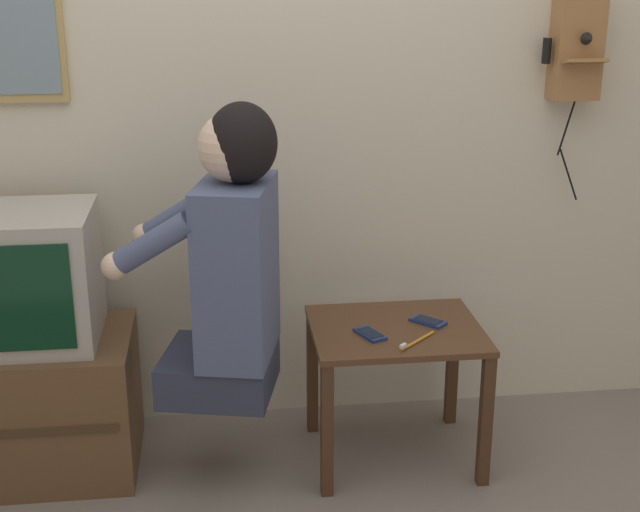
# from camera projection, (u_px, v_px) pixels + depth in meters

# --- Properties ---
(wall_back) EXTENTS (6.80, 0.05, 2.55)m
(wall_back) POSITION_uv_depth(u_px,v_px,m) (268.00, 88.00, 3.18)
(wall_back) COLOR beige
(wall_back) RESTS_ON ground_plane
(side_table) EXTENTS (0.59, 0.48, 0.50)m
(side_table) POSITION_uv_depth(u_px,v_px,m) (396.00, 352.00, 3.11)
(side_table) COLOR #51331E
(side_table) RESTS_ON ground_plane
(person) EXTENTS (0.58, 0.47, 0.98)m
(person) POSITION_uv_depth(u_px,v_px,m) (230.00, 258.00, 2.86)
(person) COLOR #2D3347
(person) RESTS_ON ground_plane
(tv_stand) EXTENTS (0.68, 0.50, 0.49)m
(tv_stand) POSITION_uv_depth(u_px,v_px,m) (36.00, 403.00, 3.10)
(tv_stand) COLOR brown
(tv_stand) RESTS_ON ground_plane
(television) EXTENTS (0.52, 0.42, 0.45)m
(television) POSITION_uv_depth(u_px,v_px,m) (16.00, 277.00, 2.96)
(television) COLOR #ADA89E
(television) RESTS_ON tv_stand
(wall_phone_antique) EXTENTS (0.21, 0.19, 0.81)m
(wall_phone_antique) POSITION_uv_depth(u_px,v_px,m) (577.00, 44.00, 3.18)
(wall_phone_antique) COLOR #9E6B3D
(framed_picture) EXTENTS (0.31, 0.03, 0.43)m
(framed_picture) POSITION_uv_depth(u_px,v_px,m) (17.00, 38.00, 2.99)
(framed_picture) COLOR tan
(cell_phone_held) EXTENTS (0.11, 0.14, 0.01)m
(cell_phone_held) POSITION_uv_depth(u_px,v_px,m) (370.00, 334.00, 3.01)
(cell_phone_held) COLOR navy
(cell_phone_held) RESTS_ON side_table
(cell_phone_spare) EXTENTS (0.13, 0.13, 0.01)m
(cell_phone_spare) POSITION_uv_depth(u_px,v_px,m) (428.00, 321.00, 3.12)
(cell_phone_spare) COLOR navy
(cell_phone_spare) RESTS_ON side_table
(toothbrush) EXTENTS (0.15, 0.14, 0.02)m
(toothbrush) POSITION_uv_depth(u_px,v_px,m) (415.00, 342.00, 2.95)
(toothbrush) COLOR orange
(toothbrush) RESTS_ON side_table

